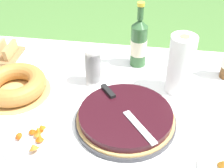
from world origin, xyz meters
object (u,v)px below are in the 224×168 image
Objects in this scene: bundt_cake at (14,85)px; cup_stack at (93,66)px; snack_plate_near at (34,141)px; paper_towel_roll at (180,65)px; serving_knife at (122,107)px; berry_tart at (126,118)px; cider_bottle_green at (139,43)px.

cup_stack is at bearing 20.70° from bundt_cake.
bundt_cake is 0.35m from cup_stack.
paper_towel_roll reaches higher than snack_plate_near.
serving_knife is at bearing -11.84° from bundt_cake.
bundt_cake reaches higher than berry_tart.
bundt_cake is (-0.50, 0.12, 0.01)m from berry_tart.
cider_bottle_green reaches higher than serving_knife.
serving_knife reaches higher than berry_tart.
bundt_cake is 1.15× the size of paper_towel_roll.
cider_bottle_green is 0.68m from snack_plate_near.
bundt_cake is 0.72m from paper_towel_roll.
cup_stack is 0.54× the size of cider_bottle_green.
bundt_cake is at bearing -159.30° from cup_stack.
cider_bottle_green is at bearing 43.98° from cup_stack.
berry_tart is 0.52m from bundt_cake.
cider_bottle_green is 0.26m from paper_towel_roll.
cup_stack is at bearing 179.93° from paper_towel_roll.
snack_plate_near is (-0.32, -0.15, -0.02)m from berry_tart.
cup_stack is (-0.16, 0.23, 0.02)m from serving_knife.
berry_tart is 1.22× the size of cider_bottle_green.
snack_plate_near is at bearing -109.71° from cup_stack.
snack_plate_near is (-0.33, -0.58, -0.11)m from cider_bottle_green.
serving_knife is 0.28m from cup_stack.
snack_plate_near is at bearing -119.72° from cider_bottle_green.
serving_knife is 0.50m from bundt_cake.
serving_knife reaches higher than snack_plate_near.
snack_plate_near is at bearing -154.76° from berry_tart.
serving_knife is 1.01× the size of bundt_cake.
serving_knife is at bearing 127.88° from berry_tart.
bundt_cake is 0.95× the size of cider_bottle_green.
cider_bottle_green is (0.01, 0.43, 0.09)m from berry_tart.
berry_tart is at bearing -54.66° from cup_stack.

